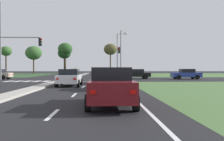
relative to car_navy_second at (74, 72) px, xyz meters
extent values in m
plane|color=black|center=(2.20, -25.35, -0.75)|extent=(200.00, 200.00, 0.00)
cube|color=#476B38|center=(27.70, -0.85, -0.75)|extent=(35.00, 35.00, 0.01)
cube|color=#ADA89E|center=(2.20, -44.35, -0.68)|extent=(1.20, 22.00, 0.14)
cube|color=gray|center=(2.20, -0.35, -0.68)|extent=(1.20, 36.00, 0.14)
cube|color=silver|center=(5.70, -51.97, -0.75)|extent=(0.14, 2.00, 0.01)
cube|color=silver|center=(5.70, -45.97, -0.75)|extent=(0.14, 2.00, 0.01)
cube|color=silver|center=(5.70, -39.97, -0.75)|extent=(0.14, 2.00, 0.01)
cube|color=silver|center=(9.05, -43.35, -0.75)|extent=(0.14, 24.00, 0.01)
cube|color=silver|center=(6.00, -32.35, -0.75)|extent=(6.40, 0.50, 0.01)
cube|color=silver|center=(-4.20, -30.55, -0.75)|extent=(0.70, 2.80, 0.01)
cube|color=silver|center=(-3.05, -30.55, -0.75)|extent=(0.70, 2.80, 0.01)
cube|color=silver|center=(-1.90, -30.55, -0.75)|extent=(0.70, 2.80, 0.01)
cube|color=silver|center=(-0.75, -30.55, -0.75)|extent=(0.70, 2.80, 0.01)
cube|color=silver|center=(0.40, -30.55, -0.75)|extent=(0.70, 2.80, 0.01)
cube|color=silver|center=(1.55, -30.55, -0.75)|extent=(0.70, 2.80, 0.01)
cube|color=silver|center=(2.70, -30.55, -0.75)|extent=(0.70, 2.80, 0.01)
cube|color=silver|center=(3.85, -30.55, -0.75)|extent=(0.70, 2.80, 0.01)
cube|color=red|center=(-5.98, -25.71, -0.05)|extent=(0.04, 0.20, 0.14)
cube|color=red|center=(-5.98, -24.31, -0.05)|extent=(0.04, 0.20, 0.14)
cylinder|color=black|center=(-6.75, -25.93, -0.43)|extent=(0.64, 0.22, 0.64)
cylinder|color=black|center=(-6.75, -24.09, -0.43)|extent=(0.64, 0.22, 0.64)
cube|color=#161E47|center=(0.00, -0.04, -0.12)|extent=(1.86, 4.14, 0.62)
cube|color=black|center=(0.00, 0.11, 0.45)|extent=(1.64, 1.90, 0.52)
cube|color=red|center=(0.71, 2.05, -0.06)|extent=(0.20, 0.04, 0.14)
cube|color=red|center=(-0.71, 2.05, -0.06)|extent=(0.20, 0.04, 0.14)
cylinder|color=black|center=(0.93, -1.36, -0.43)|extent=(0.22, 0.64, 0.64)
cylinder|color=black|center=(-0.93, -1.36, -0.43)|extent=(0.22, 0.64, 0.64)
cylinder|color=black|center=(0.93, 1.29, -0.43)|extent=(0.22, 0.64, 0.64)
cylinder|color=black|center=(-0.93, 1.29, -0.43)|extent=(0.22, 0.64, 0.64)
cube|color=navy|center=(19.46, -25.53, -0.10)|extent=(4.19, 1.81, 0.67)
cube|color=black|center=(19.61, -25.53, 0.50)|extent=(1.93, 1.59, 0.52)
cube|color=red|center=(21.58, -26.22, -0.03)|extent=(0.04, 0.20, 0.14)
cube|color=red|center=(21.58, -24.84, -0.03)|extent=(0.04, 0.20, 0.14)
cylinder|color=black|center=(18.12, -26.43, -0.43)|extent=(0.64, 0.22, 0.64)
cylinder|color=black|center=(18.12, -24.63, -0.43)|extent=(0.64, 0.22, 0.64)
cylinder|color=black|center=(20.80, -26.43, -0.43)|extent=(0.64, 0.22, 0.64)
cylinder|color=black|center=(20.80, -24.63, -0.43)|extent=(0.64, 0.22, 0.64)
cube|color=maroon|center=(7.74, -50.05, -0.04)|extent=(1.74, 4.41, 0.78)
cube|color=black|center=(7.74, -50.20, 0.61)|extent=(1.54, 2.03, 0.52)
cube|color=red|center=(7.08, -52.28, 0.03)|extent=(0.20, 0.04, 0.14)
cube|color=red|center=(8.40, -52.28, 0.03)|extent=(0.20, 0.04, 0.14)
cylinder|color=black|center=(6.87, -48.64, -0.43)|extent=(0.22, 0.64, 0.64)
cylinder|color=black|center=(8.61, -48.64, -0.43)|extent=(0.22, 0.64, 0.64)
cylinder|color=black|center=(6.87, -51.46, -0.43)|extent=(0.22, 0.64, 0.64)
cylinder|color=black|center=(8.61, -51.46, -0.43)|extent=(0.22, 0.64, 0.64)
cube|color=#A31919|center=(7.90, -34.45, -0.05)|extent=(1.75, 4.49, 0.77)
cube|color=black|center=(7.90, -34.60, 0.60)|extent=(1.54, 2.07, 0.52)
cube|color=red|center=(7.23, -36.72, 0.03)|extent=(0.20, 0.04, 0.14)
cube|color=red|center=(8.56, -36.72, 0.03)|extent=(0.20, 0.04, 0.14)
cylinder|color=black|center=(7.02, -33.01, -0.43)|extent=(0.22, 0.64, 0.64)
cylinder|color=black|center=(8.77, -33.01, -0.43)|extent=(0.22, 0.64, 0.64)
cylinder|color=black|center=(7.02, -35.89, -0.43)|extent=(0.22, 0.64, 0.64)
cylinder|color=black|center=(8.77, -35.89, -0.43)|extent=(0.22, 0.64, 0.64)
cube|color=#B7B7BC|center=(7.94, -41.92, -0.09)|extent=(1.87, 4.27, 0.68)
cube|color=black|center=(7.94, -42.07, 0.51)|extent=(1.64, 1.96, 0.52)
cube|color=red|center=(7.23, -44.07, -0.02)|extent=(0.20, 0.04, 0.14)
cube|color=red|center=(8.65, -44.07, -0.02)|extent=(0.20, 0.04, 0.14)
cylinder|color=black|center=(7.01, -40.55, -0.43)|extent=(0.22, 0.64, 0.64)
cylinder|color=black|center=(8.88, -40.55, -0.43)|extent=(0.22, 0.64, 0.64)
cylinder|color=black|center=(7.01, -43.29, -0.43)|extent=(0.22, 0.64, 0.64)
cylinder|color=black|center=(8.88, -43.29, -0.43)|extent=(0.22, 0.64, 0.64)
cube|color=silver|center=(4.40, -38.72, -0.09)|extent=(1.82, 4.13, 0.68)
cube|color=black|center=(4.40, -38.87, 0.51)|extent=(1.60, 1.90, 0.52)
cube|color=red|center=(3.71, -40.81, -0.03)|extent=(0.20, 0.04, 0.14)
cube|color=red|center=(5.09, -40.81, -0.03)|extent=(0.20, 0.04, 0.14)
cylinder|color=black|center=(3.49, -37.40, -0.43)|extent=(0.22, 0.64, 0.64)
cylinder|color=black|center=(5.31, -37.40, -0.43)|extent=(0.22, 0.64, 0.64)
cylinder|color=black|center=(3.49, -40.04, -0.43)|extent=(0.22, 0.64, 0.64)
cylinder|color=black|center=(5.31, -40.04, -0.43)|extent=(0.22, 0.64, 0.64)
cube|color=black|center=(12.29, -23.99, -0.12)|extent=(4.27, 1.87, 0.63)
cube|color=black|center=(12.44, -23.99, 0.46)|extent=(1.97, 1.65, 0.52)
cube|color=red|center=(14.45, -24.70, -0.05)|extent=(0.04, 0.20, 0.14)
cube|color=red|center=(14.45, -23.27, -0.05)|extent=(0.04, 0.20, 0.14)
cylinder|color=black|center=(10.93, -24.92, -0.43)|extent=(0.64, 0.22, 0.64)
cylinder|color=black|center=(10.93, -23.05, -0.43)|extent=(0.64, 0.22, 0.64)
cylinder|color=black|center=(13.66, -24.92, -0.43)|extent=(0.64, 0.22, 0.64)
cylinder|color=black|center=(13.66, -23.05, -0.43)|extent=(0.64, 0.22, 0.64)
cylinder|color=gray|center=(-2.70, -31.95, 4.44)|extent=(5.40, 0.12, 0.12)
cube|color=black|center=(0.00, -31.95, 3.91)|extent=(0.26, 0.32, 0.95)
sphere|color=red|center=(0.16, -31.95, 4.21)|extent=(0.20, 0.20, 0.20)
sphere|color=#3A2405|center=(0.16, -31.95, 3.91)|extent=(0.20, 0.20, 0.20)
sphere|color=black|center=(0.16, -31.95, 3.61)|extent=(0.20, 0.20, 0.20)
cylinder|color=gray|center=(9.80, -18.75, 1.82)|extent=(0.18, 0.18, 5.14)
cylinder|color=gray|center=(9.80, -21.03, 4.14)|extent=(0.12, 4.56, 0.12)
cube|color=black|center=(9.80, -23.30, 3.62)|extent=(0.32, 0.26, 0.95)
sphere|color=red|center=(9.80, -23.46, 3.92)|extent=(0.20, 0.20, 0.20)
sphere|color=#3A2405|center=(9.80, -23.46, 3.62)|extent=(0.20, 0.20, 0.20)
sphere|color=black|center=(9.80, -23.46, 3.32)|extent=(0.20, 0.20, 0.20)
cylinder|color=gray|center=(-6.30, -27.79, 4.45)|extent=(0.20, 0.20, 10.41)
cylinder|color=gray|center=(10.69, -14.55, 3.67)|extent=(0.20, 0.20, 8.83)
cylinder|color=gray|center=(11.21, -13.48, 7.98)|extent=(1.14, 2.19, 0.10)
ellipsoid|color=#B2B2A8|center=(11.73, -12.40, 7.88)|extent=(0.56, 0.28, 0.20)
cylinder|color=gray|center=(10.69, -2.32, 4.26)|extent=(0.20, 0.20, 10.01)
cylinder|color=gray|center=(11.74, -2.25, 9.16)|extent=(2.11, 0.26, 0.10)
ellipsoid|color=#B2B2A8|center=(12.79, -2.17, 9.06)|extent=(0.56, 0.28, 0.20)
cylinder|color=maroon|center=(1.93, -13.05, -0.26)|extent=(0.16, 0.16, 0.70)
cylinder|color=#9E8966|center=(1.93, -13.05, 0.45)|extent=(0.34, 0.34, 0.73)
sphere|color=tan|center=(1.93, -13.05, 0.92)|extent=(0.21, 0.21, 0.21)
cylinder|color=#423323|center=(-22.10, 13.27, 2.18)|extent=(0.42, 0.42, 5.87)
ellipsoid|color=#38602D|center=(-22.10, 13.27, 6.07)|extent=(3.45, 3.45, 2.94)
cylinder|color=#423323|center=(-13.16, 10.97, 1.66)|extent=(0.38, 0.38, 4.83)
ellipsoid|color=#38602D|center=(-13.16, 10.97, 5.38)|extent=(4.75, 4.75, 4.04)
cylinder|color=#423323|center=(-3.71, 9.55, 2.30)|extent=(0.46, 0.46, 6.10)
ellipsoid|color=#285123|center=(-3.71, 9.55, 6.48)|extent=(4.11, 4.11, 3.50)
cylinder|color=#423323|center=(-4.08, 10.24, 1.74)|extent=(0.33, 0.33, 4.99)
ellipsoid|color=#1E421E|center=(-4.08, 10.24, 5.28)|extent=(3.78, 3.78, 3.21)
cylinder|color=#423323|center=(9.39, 10.16, 2.31)|extent=(0.35, 0.35, 6.13)
ellipsoid|color=#4C4728|center=(9.39, 10.16, 6.44)|extent=(3.86, 3.86, 3.28)
camera|label=1|loc=(7.44, -60.19, 0.82)|focal=38.49mm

